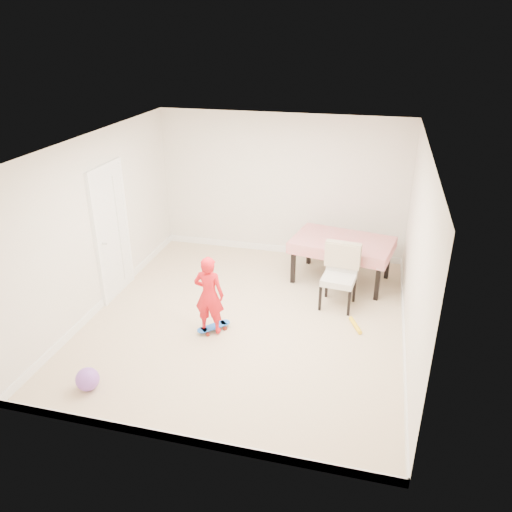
% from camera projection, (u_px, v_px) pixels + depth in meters
% --- Properties ---
extents(ground, '(5.00, 5.00, 0.00)m').
position_uv_depth(ground, '(246.00, 319.00, 7.36)').
color(ground, '#C8AE8B').
rests_on(ground, ground).
extents(ceiling, '(4.50, 5.00, 0.04)m').
position_uv_depth(ceiling, '(244.00, 144.00, 6.28)').
color(ceiling, white).
rests_on(ceiling, wall_back).
extents(wall_back, '(4.50, 0.04, 2.60)m').
position_uv_depth(wall_back, '(281.00, 186.00, 9.00)').
color(wall_back, silver).
rests_on(wall_back, ground).
extents(wall_front, '(4.50, 0.04, 2.60)m').
position_uv_depth(wall_front, '(176.00, 338.00, 4.63)').
color(wall_front, silver).
rests_on(wall_front, ground).
extents(wall_left, '(0.04, 5.00, 2.60)m').
position_uv_depth(wall_left, '(99.00, 224.00, 7.31)').
color(wall_left, silver).
rests_on(wall_left, ground).
extents(wall_right, '(0.04, 5.00, 2.60)m').
position_uv_depth(wall_right, '(415.00, 255.00, 6.32)').
color(wall_right, silver).
rests_on(wall_right, ground).
extents(door, '(0.11, 0.94, 2.11)m').
position_uv_depth(door, '(112.00, 234.00, 7.69)').
color(door, white).
rests_on(door, ground).
extents(baseboard_back, '(4.50, 0.02, 0.12)m').
position_uv_depth(baseboard_back, '(280.00, 249.00, 9.53)').
color(baseboard_back, white).
rests_on(baseboard_back, ground).
extents(baseboard_front, '(4.50, 0.02, 0.12)m').
position_uv_depth(baseboard_front, '(183.00, 439.00, 5.15)').
color(baseboard_front, white).
rests_on(baseboard_front, ground).
extents(baseboard_left, '(0.02, 5.00, 0.12)m').
position_uv_depth(baseboard_left, '(109.00, 297.00, 7.83)').
color(baseboard_left, white).
rests_on(baseboard_left, ground).
extents(baseboard_right, '(0.02, 5.00, 0.12)m').
position_uv_depth(baseboard_right, '(403.00, 337.00, 6.84)').
color(baseboard_right, white).
rests_on(baseboard_right, ground).
extents(dining_table, '(1.75, 1.28, 0.75)m').
position_uv_depth(dining_table, '(341.00, 260.00, 8.33)').
color(dining_table, red).
rests_on(dining_table, ground).
extents(dining_chair, '(0.60, 0.67, 0.99)m').
position_uv_depth(dining_chair, '(339.00, 277.00, 7.51)').
color(dining_chair, silver).
rests_on(dining_chair, ground).
extents(skateboard, '(0.48, 0.50, 0.08)m').
position_uv_depth(skateboard, '(214.00, 328.00, 7.07)').
color(skateboard, blue).
rests_on(skateboard, ground).
extents(child, '(0.42, 0.28, 1.14)m').
position_uv_depth(child, '(209.00, 297.00, 6.80)').
color(child, red).
rests_on(child, ground).
extents(balloon, '(0.28, 0.28, 0.28)m').
position_uv_depth(balloon, '(87.00, 379.00, 5.90)').
color(balloon, '#8F54C9').
rests_on(balloon, ground).
extents(foam_toy, '(0.22, 0.39, 0.06)m').
position_uv_depth(foam_toy, '(355.00, 325.00, 7.16)').
color(foam_toy, yellow).
rests_on(foam_toy, ground).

